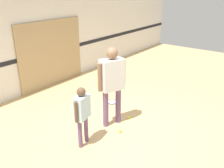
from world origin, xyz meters
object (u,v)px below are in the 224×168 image
at_px(person_instructor, 112,79).
at_px(tennis_ball_near_instructor, 120,131).
at_px(tennis_ball_by_spare_racket, 107,100).
at_px(tennis_ball_stray_left, 129,117).
at_px(person_student_left, 82,110).
at_px(racket_spare_on_floor, 112,102).

xyz_separation_m(person_instructor, tennis_ball_near_instructor, (-0.18, -0.36, -1.05)).
bearing_deg(person_instructor, tennis_ball_by_spare_racket, 66.19).
bearing_deg(tennis_ball_stray_left, person_instructor, 157.01).
xyz_separation_m(person_student_left, racket_spare_on_floor, (1.81, 0.67, -0.74)).
relative_size(person_instructor, racket_spare_on_floor, 3.33).
bearing_deg(tennis_ball_by_spare_racket, person_instructor, -135.74).
bearing_deg(person_student_left, tennis_ball_near_instructor, -35.59).
height_order(racket_spare_on_floor, tennis_ball_by_spare_racket, tennis_ball_by_spare_racket).
height_order(person_instructor, racket_spare_on_floor, person_instructor).
bearing_deg(tennis_ball_stray_left, tennis_ball_by_spare_racket, 67.29).
relative_size(person_instructor, person_student_left, 1.46).
distance_m(tennis_ball_near_instructor, tennis_ball_by_spare_racket, 1.54).
distance_m(racket_spare_on_floor, tennis_ball_near_instructor, 1.45).
relative_size(person_student_left, racket_spare_on_floor, 2.28).
bearing_deg(tennis_ball_stray_left, racket_spare_on_floor, 61.74).
bearing_deg(racket_spare_on_floor, person_instructor, -34.21).
xyz_separation_m(person_instructor, person_student_left, (-0.95, -0.02, -0.34)).
bearing_deg(person_student_left, racket_spare_on_floor, 8.37).
xyz_separation_m(tennis_ball_by_spare_racket, tennis_ball_stray_left, (-0.41, -0.99, 0.00)).
distance_m(person_student_left, tennis_ball_stray_left, 1.55).
distance_m(racket_spare_on_floor, tennis_ball_by_spare_racket, 0.16).
distance_m(person_instructor, tennis_ball_by_spare_racket, 1.57).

